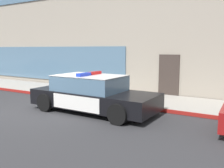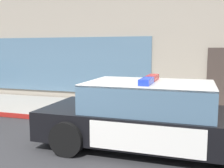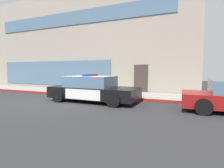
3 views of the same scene
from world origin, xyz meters
name	(u,v)px [view 1 (image 1 of 3)]	position (x,y,z in m)	size (l,w,h in m)	color
ground	(35,110)	(0.00, 0.00, 0.00)	(48.00, 48.00, 0.00)	#303033
sidewalk	(90,94)	(0.00, 3.65, 0.07)	(48.00, 2.78, 0.15)	#A39E93
curb_red_paint	(73,98)	(0.00, 2.25, 0.08)	(28.80, 0.04, 0.14)	maroon
storefront_building	(113,25)	(-2.22, 9.78, 4.16)	(19.62, 9.48, 8.33)	gray
police_cruiser	(93,94)	(2.01, 1.04, 0.68)	(4.90, 2.19, 1.49)	black
fire_hydrant	(125,92)	(2.45, 2.80, 0.50)	(0.34, 0.39, 0.73)	#4C994C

